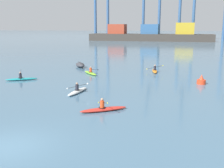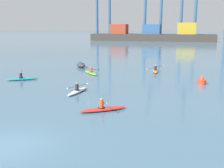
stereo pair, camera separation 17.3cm
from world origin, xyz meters
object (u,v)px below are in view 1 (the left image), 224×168
(kayak_red, at_px, (103,109))
(kayak_orange, at_px, (155,71))
(gantry_crane_east_mid, at_px, (187,2))
(channel_buoy, at_px, (201,81))
(kayak_teal, at_px, (21,79))
(capsized_dinghy, at_px, (80,65))
(kayak_lime, at_px, (90,73))
(gantry_crane_west_mid, at_px, (151,4))
(container_barge, at_px, (150,35))
(kayak_white, at_px, (78,91))

(kayak_red, height_order, kayak_orange, same)
(gantry_crane_east_mid, height_order, kayak_orange, gantry_crane_east_mid)
(channel_buoy, height_order, kayak_teal, kayak_teal)
(capsized_dinghy, bearing_deg, kayak_red, -64.28)
(gantry_crane_east_mid, relative_size, kayak_lime, 11.40)
(capsized_dinghy, relative_size, kayak_lime, 0.94)
(gantry_crane_east_mid, bearing_deg, kayak_teal, -100.61)
(kayak_lime, bearing_deg, capsized_dinghy, 123.57)
(gantry_crane_west_mid, relative_size, kayak_red, 10.46)
(container_barge, bearing_deg, kayak_lime, -88.29)
(container_barge, height_order, channel_buoy, container_barge)
(gantry_crane_east_mid, xyz_separation_m, kayak_teal, (-17.78, -94.85, -15.65))
(kayak_lime, bearing_deg, kayak_white, -77.51)
(kayak_lime, xyz_separation_m, kayak_teal, (-6.06, -5.75, 0.00))
(gantry_crane_east_mid, bearing_deg, kayak_orange, -92.75)
(gantry_crane_east_mid, height_order, channel_buoy, gantry_crane_east_mid)
(container_barge, bearing_deg, kayak_red, -85.07)
(capsized_dinghy, bearing_deg, kayak_white, -69.50)
(gantry_crane_west_mid, relative_size, gantry_crane_east_mid, 0.99)
(channel_buoy, xyz_separation_m, kayak_orange, (-5.45, 6.56, -0.19))
(kayak_teal, bearing_deg, channel_buoy, 8.73)
(gantry_crane_east_mid, xyz_separation_m, capsized_dinghy, (-15.06, -84.07, -15.48))
(kayak_orange, height_order, kayak_teal, kayak_teal)
(container_barge, height_order, capsized_dinghy, container_barge)
(gantry_crane_east_mid, distance_m, capsized_dinghy, 86.80)
(kayak_lime, bearing_deg, kayak_red, -67.37)
(container_barge, xyz_separation_m, kayak_orange, (10.09, -79.22, -2.32))
(capsized_dinghy, height_order, kayak_red, kayak_red)
(channel_buoy, height_order, kayak_red, channel_buoy)
(channel_buoy, xyz_separation_m, kayak_red, (-7.17, -11.33, -0.19))
(gantry_crane_east_mid, height_order, kayak_teal, gantry_crane_east_mid)
(kayak_red, xyz_separation_m, kayak_orange, (1.72, 17.90, -0.00))
(kayak_lime, xyz_separation_m, kayak_red, (5.89, -14.14, 0.00))
(kayak_white, distance_m, kayak_teal, 9.01)
(gantry_crane_east_mid, xyz_separation_m, channel_buoy, (1.34, -91.91, -15.47))
(capsized_dinghy, xyz_separation_m, kayak_orange, (10.96, -1.28, -0.18))
(kayak_red, relative_size, kayak_teal, 0.98)
(channel_buoy, bearing_deg, kayak_white, -148.36)
(kayak_white, distance_m, kayak_orange, 14.40)
(capsized_dinghy, relative_size, kayak_teal, 0.85)
(gantry_crane_west_mid, relative_size, channel_buoy, 32.88)
(container_barge, bearing_deg, kayak_white, -87.16)
(gantry_crane_east_mid, relative_size, kayak_white, 9.65)
(kayak_teal, bearing_deg, kayak_lime, 43.50)
(channel_buoy, distance_m, kayak_orange, 8.53)
(container_barge, bearing_deg, kayak_orange, -82.74)
(channel_buoy, relative_size, kayak_lime, 0.34)
(gantry_crane_east_mid, xyz_separation_m, kayak_red, (-5.83, -103.24, -15.65))
(kayak_lime, relative_size, kayak_teal, 0.90)
(kayak_white, bearing_deg, container_barge, 92.84)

